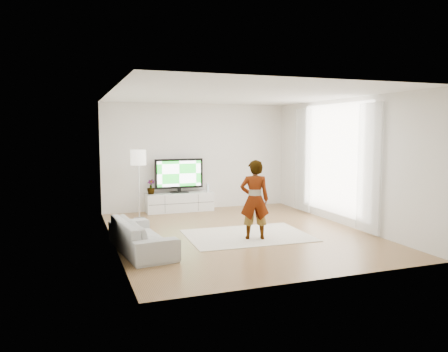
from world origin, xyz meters
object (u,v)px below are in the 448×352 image
object	(u,v)px
rug	(248,235)
sofa	(142,235)
media_console	(180,202)
player	(255,200)
television	(179,174)
floor_lamp	(138,161)

from	to	relation	value
rug	sofa	bearing A→B (deg)	-169.57
media_console	player	xyz separation A→B (m)	(0.65, -3.34, 0.53)
sofa	television	bearing A→B (deg)	-30.86
television	player	distance (m)	3.44
television	rug	distance (m)	3.28
television	floor_lamp	world-z (taller)	floor_lamp
media_console	television	bearing A→B (deg)	90.00
sofa	floor_lamp	size ratio (longest dim) A/B	1.16
television	floor_lamp	distance (m)	1.38
media_console	television	size ratio (longest dim) A/B	1.38
player	floor_lamp	xyz separation A→B (m)	(-1.79, 2.72, 0.62)
sofa	floor_lamp	distance (m)	3.05
media_console	player	distance (m)	3.45
rug	player	xyz separation A→B (m)	(0.01, -0.30, 0.77)
player	sofa	xyz separation A→B (m)	(-2.19, -0.10, -0.50)
media_console	television	world-z (taller)	television
player	sofa	size ratio (longest dim) A/B	0.80
floor_lamp	sofa	bearing A→B (deg)	-98.04
rug	sofa	world-z (taller)	sofa
television	sofa	bearing A→B (deg)	-113.89
rug	player	size ratio (longest dim) A/B	1.58
media_console	sofa	xyz separation A→B (m)	(-1.54, -3.44, 0.03)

